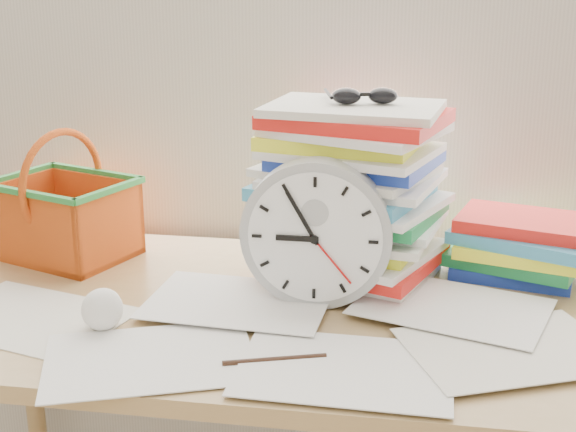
% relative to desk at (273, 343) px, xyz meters
% --- Properties ---
extents(desk, '(1.40, 0.70, 0.75)m').
position_rel_desk_xyz_m(desk, '(0.00, 0.00, 0.00)').
color(desk, '#A3804C').
rests_on(desk, ground).
extents(paper_stack, '(0.41, 0.37, 0.34)m').
position_rel_desk_xyz_m(paper_stack, '(0.12, 0.17, 0.25)').
color(paper_stack, white).
rests_on(paper_stack, desk).
extents(clock, '(0.27, 0.05, 0.27)m').
position_rel_desk_xyz_m(clock, '(0.08, 0.02, 0.21)').
color(clock, '#A7A9AA').
rests_on(clock, desk).
extents(sunglasses, '(0.16, 0.14, 0.03)m').
position_rel_desk_xyz_m(sunglasses, '(0.14, 0.16, 0.43)').
color(sunglasses, black).
rests_on(sunglasses, paper_stack).
extents(book_stack, '(0.34, 0.29, 0.12)m').
position_rel_desk_xyz_m(book_stack, '(0.45, 0.22, 0.14)').
color(book_stack, white).
rests_on(book_stack, desk).
extents(basket, '(0.32, 0.29, 0.26)m').
position_rel_desk_xyz_m(basket, '(-0.47, 0.19, 0.21)').
color(basket, '#E75B16').
rests_on(basket, desk).
extents(crumpled_ball, '(0.07, 0.07, 0.07)m').
position_rel_desk_xyz_m(crumpled_ball, '(-0.27, -0.14, 0.11)').
color(crumpled_ball, white).
rests_on(crumpled_ball, desk).
extents(pen, '(0.16, 0.06, 0.01)m').
position_rel_desk_xyz_m(pen, '(0.04, -0.22, 0.08)').
color(pen, black).
rests_on(pen, desk).
extents(scattered_papers, '(1.26, 0.42, 0.02)m').
position_rel_desk_xyz_m(scattered_papers, '(0.00, 0.00, 0.08)').
color(scattered_papers, white).
rests_on(scattered_papers, desk).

